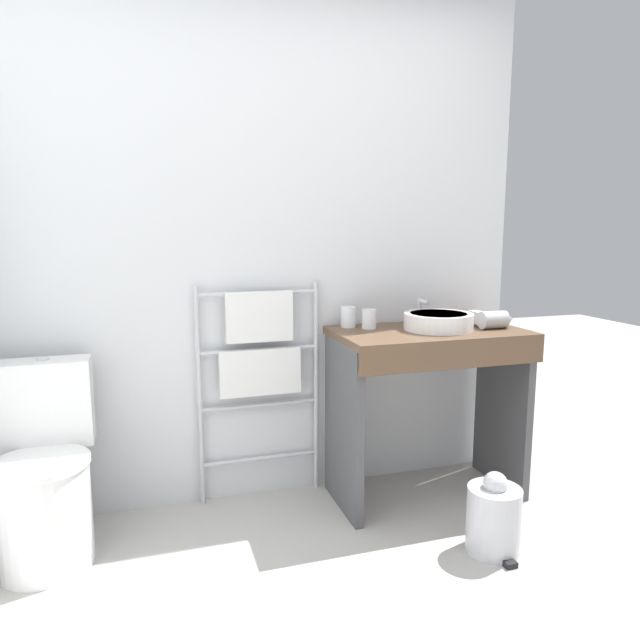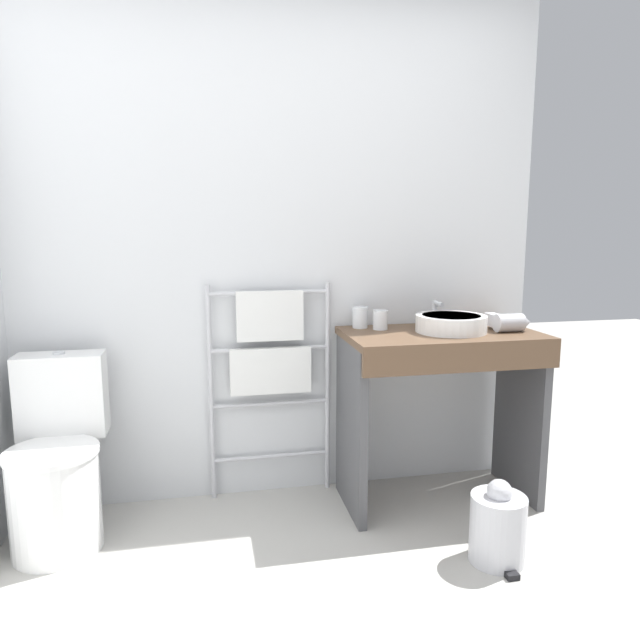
% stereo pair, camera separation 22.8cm
% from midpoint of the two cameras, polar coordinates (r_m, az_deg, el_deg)
% --- Properties ---
extents(wall_back, '(2.71, 0.12, 2.61)m').
position_cam_midpoint_polar(wall_back, '(2.86, -8.32, 8.18)').
color(wall_back, silver).
rests_on(wall_back, ground_plane).
extents(toilet, '(0.38, 0.51, 0.81)m').
position_cam_midpoint_polar(toilet, '(2.71, -28.13, -14.09)').
color(toilet, white).
rests_on(toilet, ground_plane).
extents(towel_radiator, '(0.61, 0.06, 1.08)m').
position_cam_midpoint_polar(towel_radiator, '(2.82, -8.35, -3.74)').
color(towel_radiator, silver).
rests_on(towel_radiator, ground_plane).
extents(vanity_counter, '(0.93, 0.53, 0.86)m').
position_cam_midpoint_polar(vanity_counter, '(2.87, 8.59, -6.55)').
color(vanity_counter, brown).
rests_on(vanity_counter, ground_plane).
extents(sink_basin, '(0.34, 0.34, 0.08)m').
position_cam_midpoint_polar(sink_basin, '(2.83, 9.51, -0.11)').
color(sink_basin, white).
rests_on(sink_basin, vanity_counter).
extents(faucet, '(0.02, 0.10, 0.13)m').
position_cam_midpoint_polar(faucet, '(2.98, 7.95, 1.20)').
color(faucet, silver).
rests_on(faucet, vanity_counter).
extents(cup_near_wall, '(0.08, 0.08, 0.10)m').
position_cam_midpoint_polar(cup_near_wall, '(2.86, 0.59, 0.29)').
color(cup_near_wall, white).
rests_on(cup_near_wall, vanity_counter).
extents(cup_near_edge, '(0.07, 0.07, 0.10)m').
position_cam_midpoint_polar(cup_near_edge, '(2.82, 2.64, 0.09)').
color(cup_near_edge, white).
rests_on(cup_near_edge, vanity_counter).
extents(hair_dryer, '(0.18, 0.19, 0.09)m').
position_cam_midpoint_polar(hair_dryer, '(2.93, 14.76, 0.06)').
color(hair_dryer, '#B7B7BC').
rests_on(hair_dryer, vanity_counter).
extents(trash_bin, '(0.22, 0.26, 0.35)m').
position_cam_midpoint_polar(trash_bin, '(2.60, 14.48, -18.62)').
color(trash_bin, silver).
rests_on(trash_bin, ground_plane).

